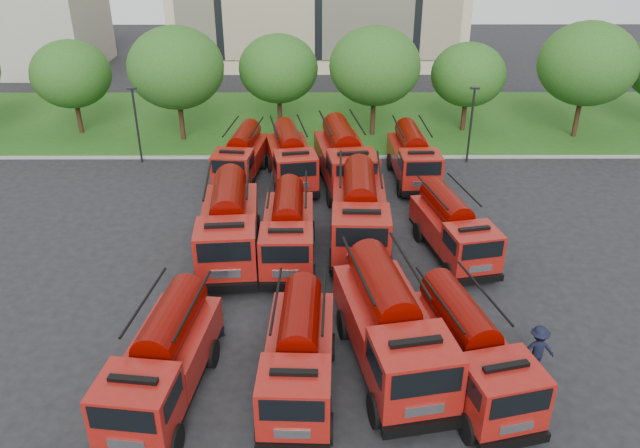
# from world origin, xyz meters

# --- Properties ---
(ground) EXTENTS (140.00, 140.00, 0.00)m
(ground) POSITION_xyz_m (0.00, 0.00, 0.00)
(ground) COLOR black
(ground) RESTS_ON ground
(lawn) EXTENTS (70.00, 16.00, 0.12)m
(lawn) POSITION_xyz_m (0.00, 26.00, 0.06)
(lawn) COLOR #214713
(lawn) RESTS_ON ground
(curb) EXTENTS (70.00, 0.30, 0.14)m
(curb) POSITION_xyz_m (0.00, 17.90, 0.07)
(curb) COLOR gray
(curb) RESTS_ON ground
(side_building) EXTENTS (18.00, 12.00, 10.00)m
(side_building) POSITION_xyz_m (-30.00, 44.00, 5.00)
(side_building) COLOR #A4A192
(side_building) RESTS_ON ground
(tree_1) EXTENTS (5.71, 5.71, 6.98)m
(tree_1) POSITION_xyz_m (-16.00, 23.00, 4.55)
(tree_1) COLOR #382314
(tree_1) RESTS_ON ground
(tree_2) EXTENTS (6.72, 6.72, 8.22)m
(tree_2) POSITION_xyz_m (-8.00, 21.50, 5.35)
(tree_2) COLOR #382314
(tree_2) RESTS_ON ground
(tree_3) EXTENTS (5.88, 5.88, 7.19)m
(tree_3) POSITION_xyz_m (-1.00, 24.00, 4.68)
(tree_3) COLOR #382314
(tree_3) RESTS_ON ground
(tree_4) EXTENTS (6.55, 6.55, 8.01)m
(tree_4) POSITION_xyz_m (6.00, 22.50, 5.22)
(tree_4) COLOR #382314
(tree_4) RESTS_ON ground
(tree_5) EXTENTS (5.46, 5.46, 6.68)m
(tree_5) POSITION_xyz_m (13.00, 23.50, 4.35)
(tree_5) COLOR #382314
(tree_5) RESTS_ON ground
(tree_6) EXTENTS (6.89, 6.89, 8.42)m
(tree_6) POSITION_xyz_m (21.00, 22.00, 5.49)
(tree_6) COLOR #382314
(tree_6) RESTS_ON ground
(lamp_post_0) EXTENTS (0.60, 0.25, 5.11)m
(lamp_post_0) POSITION_xyz_m (-10.00, 17.20, 2.90)
(lamp_post_0) COLOR black
(lamp_post_0) RESTS_ON ground
(lamp_post_1) EXTENTS (0.60, 0.25, 5.11)m
(lamp_post_1) POSITION_xyz_m (12.00, 17.20, 2.90)
(lamp_post_1) COLOR black
(lamp_post_1) RESTS_ON ground
(fire_truck_0) EXTENTS (3.27, 7.26, 3.19)m
(fire_truck_0) POSITION_xyz_m (-3.47, -5.21, 1.61)
(fire_truck_0) COLOR black
(fire_truck_0) RESTS_ON ground
(fire_truck_1) EXTENTS (2.70, 6.87, 3.09)m
(fire_truck_1) POSITION_xyz_m (1.22, -4.86, 1.55)
(fire_truck_1) COLOR black
(fire_truck_1) RESTS_ON ground
(fire_truck_2) EXTENTS (4.11, 8.24, 3.59)m
(fire_truck_2) POSITION_xyz_m (4.56, -3.60, 1.81)
(fire_truck_2) COLOR black
(fire_truck_2) RESTS_ON ground
(fire_truck_3) EXTENTS (3.91, 7.26, 3.14)m
(fire_truck_3) POSITION_xyz_m (7.27, -4.69, 1.58)
(fire_truck_3) COLOR black
(fire_truck_3) RESTS_ON ground
(fire_truck_4) EXTENTS (3.36, 8.01, 3.56)m
(fire_truck_4) POSITION_xyz_m (-2.42, 4.61, 1.79)
(fire_truck_4) COLOR black
(fire_truck_4) RESTS_ON ground
(fire_truck_5) EXTENTS (2.64, 7.03, 3.19)m
(fire_truck_5) POSITION_xyz_m (0.45, 4.45, 1.60)
(fire_truck_5) COLOR black
(fire_truck_5) RESTS_ON ground
(fire_truck_6) EXTENTS (3.15, 7.99, 3.59)m
(fire_truck_6) POSITION_xyz_m (4.00, 5.91, 1.81)
(fire_truck_6) COLOR black
(fire_truck_6) RESTS_ON ground
(fire_truck_7) EXTENTS (3.56, 6.92, 3.01)m
(fire_truck_7) POSITION_xyz_m (8.51, 4.71, 1.51)
(fire_truck_7) COLOR black
(fire_truck_7) RESTS_ON ground
(fire_truck_8) EXTENTS (3.06, 6.82, 3.00)m
(fire_truck_8) POSITION_xyz_m (-2.89, 14.47, 1.51)
(fire_truck_8) COLOR black
(fire_truck_8) RESTS_ON ground
(fire_truck_9) EXTENTS (3.54, 7.34, 3.20)m
(fire_truck_9) POSITION_xyz_m (0.23, 13.92, 1.61)
(fire_truck_9) COLOR black
(fire_truck_9) RESTS_ON ground
(fire_truck_10) EXTENTS (3.79, 8.21, 3.60)m
(fire_truck_10) POSITION_xyz_m (3.51, 13.28, 1.81)
(fire_truck_10) COLOR black
(fire_truck_10) RESTS_ON ground
(fire_truck_11) EXTENTS (2.75, 6.96, 3.13)m
(fire_truck_11) POSITION_xyz_m (7.83, 14.13, 1.57)
(fire_truck_11) COLOR black
(fire_truck_11) RESTS_ON ground
(firefighter_0) EXTENTS (0.70, 0.54, 1.81)m
(firefighter_0) POSITION_xyz_m (4.01, -6.48, 0.00)
(firefighter_0) COLOR #A51F0C
(firefighter_0) RESTS_ON ground
(firefighter_2) EXTENTS (0.80, 1.00, 1.50)m
(firefighter_2) POSITION_xyz_m (7.67, -7.61, 0.00)
(firefighter_2) COLOR black
(firefighter_2) RESTS_ON ground
(firefighter_3) EXTENTS (1.31, 0.75, 1.96)m
(firefighter_3) POSITION_xyz_m (10.04, -3.90, 0.00)
(firefighter_3) COLOR black
(firefighter_3) RESTS_ON ground
(firefighter_4) EXTENTS (0.88, 0.97, 1.67)m
(firefighter_4) POSITION_xyz_m (-2.17, -1.71, 0.00)
(firefighter_4) COLOR black
(firefighter_4) RESTS_ON ground
(firefighter_5) EXTENTS (1.84, 1.34, 1.82)m
(firefighter_5) POSITION_xyz_m (9.01, 2.11, 0.00)
(firefighter_5) COLOR #A51F0C
(firefighter_5) RESTS_ON ground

